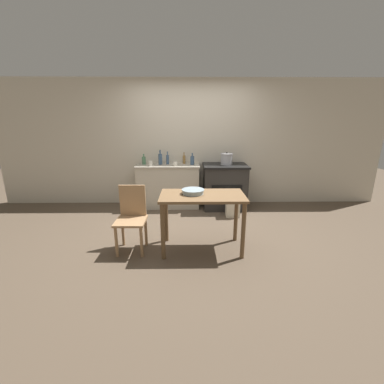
{
  "coord_description": "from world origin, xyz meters",
  "views": [
    {
      "loc": [
        -0.06,
        -3.81,
        1.77
      ],
      "look_at": [
        0.0,
        0.38,
        0.57
      ],
      "focal_mm": 24.0,
      "sensor_mm": 36.0,
      "label": 1
    }
  ],
  "objects_px": {
    "flour_sack": "(233,207)",
    "cup_center_right": "(175,164)",
    "mixing_bowl_large": "(193,191)",
    "cup_mid_right": "(151,164)",
    "bottle_far_left": "(144,160)",
    "bottle_center": "(160,159)",
    "bottle_center_left": "(168,159)",
    "chair": "(132,216)",
    "bottle_left": "(184,159)",
    "bottle_mid_left": "(192,160)",
    "stove": "(225,186)",
    "stock_pot": "(227,159)",
    "work_table": "(202,204)"
  },
  "relations": [
    {
      "from": "bottle_far_left",
      "to": "bottle_center",
      "type": "xyz_separation_m",
      "value": [
        0.34,
        -0.04,
        0.03
      ]
    },
    {
      "from": "mixing_bowl_large",
      "to": "bottle_left",
      "type": "height_order",
      "value": "bottle_left"
    },
    {
      "from": "flour_sack",
      "to": "bottle_center_left",
      "type": "xyz_separation_m",
      "value": [
        -1.24,
        0.7,
        0.78
      ]
    },
    {
      "from": "stock_pot",
      "to": "bottle_mid_left",
      "type": "distance_m",
      "value": 0.69
    },
    {
      "from": "work_table",
      "to": "cup_center_right",
      "type": "height_order",
      "value": "cup_center_right"
    },
    {
      "from": "bottle_far_left",
      "to": "bottle_center",
      "type": "height_order",
      "value": "bottle_center"
    },
    {
      "from": "bottle_center_left",
      "to": "cup_center_right",
      "type": "relative_size",
      "value": 2.84
    },
    {
      "from": "cup_center_right",
      "to": "mixing_bowl_large",
      "type": "bearing_deg",
      "value": -79.4
    },
    {
      "from": "chair",
      "to": "bottle_far_left",
      "type": "xyz_separation_m",
      "value": [
        -0.12,
        1.9,
        0.48
      ]
    },
    {
      "from": "bottle_far_left",
      "to": "bottle_center",
      "type": "bearing_deg",
      "value": -6.07
    },
    {
      "from": "stove",
      "to": "bottle_mid_left",
      "type": "bearing_deg",
      "value": 171.23
    },
    {
      "from": "cup_center_right",
      "to": "stock_pot",
      "type": "bearing_deg",
      "value": 2.11
    },
    {
      "from": "work_table",
      "to": "cup_center_right",
      "type": "relative_size",
      "value": 12.47
    },
    {
      "from": "cup_mid_right",
      "to": "bottle_center",
      "type": "bearing_deg",
      "value": 44.32
    },
    {
      "from": "stove",
      "to": "cup_center_right",
      "type": "bearing_deg",
      "value": -177.95
    },
    {
      "from": "mixing_bowl_large",
      "to": "bottle_center",
      "type": "relative_size",
      "value": 1.03
    },
    {
      "from": "bottle_mid_left",
      "to": "bottle_center_left",
      "type": "relative_size",
      "value": 0.91
    },
    {
      "from": "mixing_bowl_large",
      "to": "cup_mid_right",
      "type": "xyz_separation_m",
      "value": [
        -0.8,
        1.68,
        0.09
      ]
    },
    {
      "from": "bottle_mid_left",
      "to": "bottle_center_left",
      "type": "distance_m",
      "value": 0.51
    },
    {
      "from": "cup_center_right",
      "to": "bottle_center_left",
      "type": "bearing_deg",
      "value": 129.97
    },
    {
      "from": "mixing_bowl_large",
      "to": "bottle_far_left",
      "type": "xyz_separation_m",
      "value": [
        -0.96,
        1.89,
        0.12
      ]
    },
    {
      "from": "flour_sack",
      "to": "cup_center_right",
      "type": "relative_size",
      "value": 4.35
    },
    {
      "from": "stock_pot",
      "to": "cup_mid_right",
      "type": "distance_m",
      "value": 1.5
    },
    {
      "from": "chair",
      "to": "bottle_mid_left",
      "type": "bearing_deg",
      "value": 65.96
    },
    {
      "from": "flour_sack",
      "to": "mixing_bowl_large",
      "type": "bearing_deg",
      "value": -122.61
    },
    {
      "from": "stove",
      "to": "bottle_center",
      "type": "distance_m",
      "value": 1.42
    },
    {
      "from": "mixing_bowl_large",
      "to": "bottle_left",
      "type": "xyz_separation_m",
      "value": [
        -0.15,
        1.95,
        0.13
      ]
    },
    {
      "from": "stove",
      "to": "chair",
      "type": "distance_m",
      "value": 2.31
    },
    {
      "from": "bottle_mid_left",
      "to": "bottle_center",
      "type": "bearing_deg",
      "value": 178.3
    },
    {
      "from": "stock_pot",
      "to": "bottle_center_left",
      "type": "xyz_separation_m",
      "value": [
        -1.18,
        0.16,
        -0.03
      ]
    },
    {
      "from": "bottle_center_left",
      "to": "bottle_center",
      "type": "bearing_deg",
      "value": -164.93
    },
    {
      "from": "mixing_bowl_large",
      "to": "bottle_center_left",
      "type": "bearing_deg",
      "value": 104.26
    },
    {
      "from": "bottle_mid_left",
      "to": "cup_mid_right",
      "type": "xyz_separation_m",
      "value": [
        -0.82,
        -0.15,
        -0.04
      ]
    },
    {
      "from": "cup_mid_right",
      "to": "stock_pot",
      "type": "bearing_deg",
      "value": 2.0
    },
    {
      "from": "bottle_left",
      "to": "bottle_center_left",
      "type": "relative_size",
      "value": 0.9
    },
    {
      "from": "bottle_far_left",
      "to": "bottle_center_left",
      "type": "height_order",
      "value": "bottle_center_left"
    },
    {
      "from": "stove",
      "to": "work_table",
      "type": "relative_size",
      "value": 0.79
    },
    {
      "from": "chair",
      "to": "stock_pot",
      "type": "bearing_deg",
      "value": 49.57
    },
    {
      "from": "work_table",
      "to": "mixing_bowl_large",
      "type": "bearing_deg",
      "value": 161.83
    },
    {
      "from": "bottle_far_left",
      "to": "bottle_center",
      "type": "relative_size",
      "value": 0.71
    },
    {
      "from": "stove",
      "to": "bottle_center",
      "type": "height_order",
      "value": "bottle_center"
    },
    {
      "from": "bottle_far_left",
      "to": "bottle_center_left",
      "type": "relative_size",
      "value": 0.82
    },
    {
      "from": "chair",
      "to": "bottle_left",
      "type": "relative_size",
      "value": 3.88
    },
    {
      "from": "mixing_bowl_large",
      "to": "bottle_far_left",
      "type": "bearing_deg",
      "value": 117.0
    },
    {
      "from": "stove",
      "to": "stock_pot",
      "type": "relative_size",
      "value": 3.6
    },
    {
      "from": "stove",
      "to": "mixing_bowl_large",
      "type": "distance_m",
      "value": 1.9
    },
    {
      "from": "chair",
      "to": "bottle_mid_left",
      "type": "height_order",
      "value": "bottle_mid_left"
    },
    {
      "from": "chair",
      "to": "bottle_center_left",
      "type": "xyz_separation_m",
      "value": [
        0.36,
        1.9,
        0.49
      ]
    },
    {
      "from": "stock_pot",
      "to": "bottle_far_left",
      "type": "relative_size",
      "value": 1.18
    },
    {
      "from": "work_table",
      "to": "cup_mid_right",
      "type": "distance_m",
      "value": 1.97
    }
  ]
}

